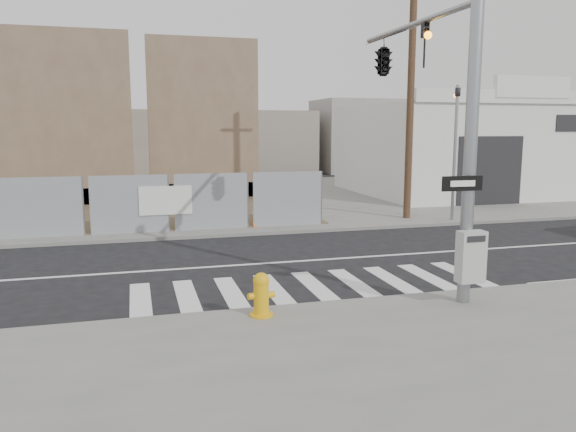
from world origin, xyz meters
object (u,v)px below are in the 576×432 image
object	(u,v)px
signal_pole	(408,83)
auto_shop	(467,149)
traffic_cone_c	(72,225)
traffic_cone_d	(256,216)
fire_hydrant	(261,295)

from	to	relation	value
signal_pole	auto_shop	size ratio (longest dim) A/B	0.58
traffic_cone_c	traffic_cone_d	xyz separation A→B (m)	(6.37, -0.18, 0.07)
signal_pole	auto_shop	xyz separation A→B (m)	(11.50, 15.01, -2.25)
traffic_cone_c	fire_hydrant	bearing A→B (deg)	-66.24
signal_pole	fire_hydrant	world-z (taller)	signal_pole
fire_hydrant	signal_pole	bearing A→B (deg)	16.21
signal_pole	traffic_cone_c	world-z (taller)	signal_pole
auto_shop	traffic_cone_c	distance (m)	21.61
signal_pole	fire_hydrant	xyz separation A→B (m)	(-4.25, -2.50, -4.24)
signal_pole	auto_shop	distance (m)	19.04
traffic_cone_c	traffic_cone_d	distance (m)	6.37
fire_hydrant	traffic_cone_c	size ratio (longest dim) A/B	1.33
signal_pole	traffic_cone_d	world-z (taller)	signal_pole
traffic_cone_c	signal_pole	bearing A→B (deg)	-40.68
auto_shop	traffic_cone_d	size ratio (longest dim) A/B	15.47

